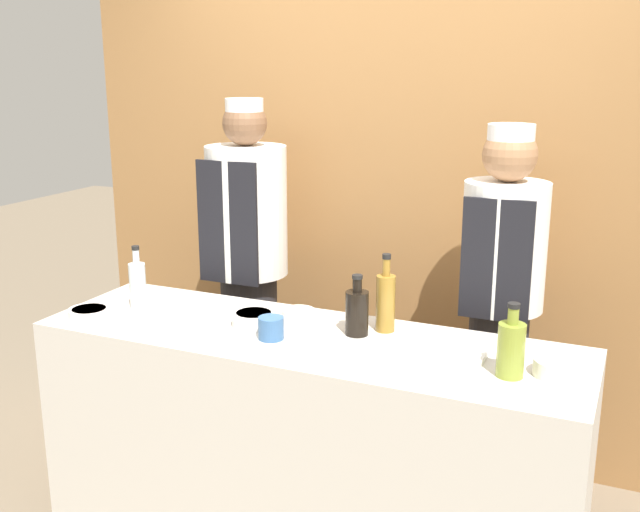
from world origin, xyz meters
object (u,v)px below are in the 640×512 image
(sauce_bowl_red, at_px, (89,313))
(bottle_vinegar, at_px, (386,301))
(sauce_bowl_orange, at_px, (558,367))
(bottle_soy, at_px, (357,311))
(cutting_board, at_px, (432,356))
(cup_blue, at_px, (271,328))
(bottle_oil, at_px, (511,348))
(sauce_bowl_white, at_px, (254,318))
(sauce_bowl_green, at_px, (298,316))
(chef_right, at_px, (500,309))
(bottle_clear, at_px, (138,284))
(chef_left, at_px, (248,270))

(sauce_bowl_red, bearing_deg, bottle_vinegar, 17.09)
(sauce_bowl_orange, xyz_separation_m, bottle_soy, (-0.74, 0.09, 0.06))
(cutting_board, relative_size, cup_blue, 3.66)
(bottle_vinegar, height_order, bottle_oil, bottle_vinegar)
(sauce_bowl_white, bearing_deg, sauce_bowl_green, 32.58)
(chef_right, bearing_deg, bottle_clear, -155.72)
(sauce_bowl_green, relative_size, bottle_clear, 0.49)
(cutting_board, height_order, cup_blue, cup_blue)
(bottle_clear, bearing_deg, sauce_bowl_green, 8.79)
(sauce_bowl_red, height_order, bottle_vinegar, bottle_vinegar)
(sauce_bowl_white, xyz_separation_m, sauce_bowl_green, (0.15, 0.09, 0.00))
(bottle_oil, xyz_separation_m, chef_right, (-0.16, 0.70, -0.10))
(cutting_board, xyz_separation_m, bottle_soy, (-0.32, 0.11, 0.08))
(bottle_clear, relative_size, chef_left, 0.15)
(chef_left, bearing_deg, sauce_bowl_red, -109.02)
(bottle_soy, bearing_deg, chef_left, 144.96)
(chef_right, bearing_deg, bottle_vinegar, -127.55)
(bottle_vinegar, xyz_separation_m, cup_blue, (-0.36, -0.25, -0.08))
(sauce_bowl_orange, height_order, cup_blue, cup_blue)
(sauce_bowl_red, relative_size, cutting_board, 0.47)
(chef_left, height_order, chef_right, chef_left)
(bottle_clear, xyz_separation_m, chef_right, (1.37, 0.62, -0.11))
(sauce_bowl_green, xyz_separation_m, cup_blue, (-0.02, -0.20, 0.01))
(bottle_oil, bearing_deg, sauce_bowl_green, 167.84)
(sauce_bowl_orange, xyz_separation_m, cup_blue, (-1.01, -0.08, 0.01))
(sauce_bowl_white, distance_m, chef_right, 1.04)
(sauce_bowl_white, relative_size, sauce_bowl_red, 1.03)
(bottle_vinegar, bearing_deg, sauce_bowl_red, -162.91)
(sauce_bowl_orange, xyz_separation_m, chef_right, (-0.31, 0.63, -0.04))
(sauce_bowl_green, relative_size, bottle_soy, 0.56)
(bottle_vinegar, bearing_deg, bottle_oil, -25.25)
(cutting_board, distance_m, bottle_vinegar, 0.33)
(bottle_soy, relative_size, cup_blue, 2.45)
(bottle_clear, distance_m, cup_blue, 0.68)
(cutting_board, relative_size, chef_left, 0.20)
(chef_left, bearing_deg, sauce_bowl_white, -59.01)
(sauce_bowl_white, relative_size, sauce_bowl_green, 1.28)
(sauce_bowl_green, height_order, chef_right, chef_right)
(cutting_board, relative_size, bottle_soy, 1.50)
(bottle_clear, height_order, bottle_oil, bottle_clear)
(bottle_soy, bearing_deg, bottle_oil, -14.91)
(sauce_bowl_red, xyz_separation_m, bottle_oil, (1.64, 0.11, 0.07))
(chef_right, bearing_deg, chef_left, -179.99)
(cutting_board, bearing_deg, bottle_soy, 160.52)
(sauce_bowl_green, xyz_separation_m, bottle_vinegar, (0.34, 0.06, 0.09))
(chef_left, bearing_deg, bottle_clear, -105.55)
(sauce_bowl_orange, bearing_deg, sauce_bowl_white, 178.82)
(sauce_bowl_white, height_order, chef_left, chef_left)
(bottle_clear, height_order, cup_blue, bottle_clear)
(sauce_bowl_red, height_order, cutting_board, sauce_bowl_red)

